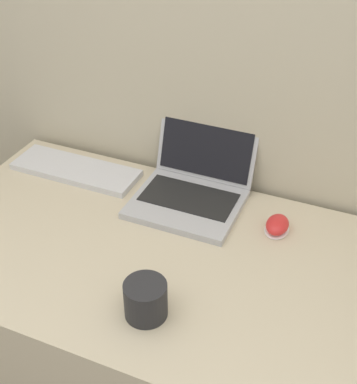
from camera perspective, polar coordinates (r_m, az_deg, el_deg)
The scene contains 6 objects.
wall_back at distance 1.50m, azimuth 5.80°, elevation 17.24°, with size 7.00×0.04×2.50m.
desk at distance 1.69m, azimuth -0.58°, elevation -16.49°, with size 1.40×0.74×0.77m.
laptop at distance 1.59m, azimuth 1.68°, elevation 1.26°, with size 0.31×0.34×0.26m.
drink_cup at distance 1.24m, azimuth -3.53°, elevation -11.32°, with size 0.10×0.10×0.09m.
computer_mouse at distance 1.50m, azimuth 10.49°, elevation -3.52°, with size 0.07×0.09×0.04m.
external_keyboard at distance 1.75m, azimuth -10.90°, elevation 2.35°, with size 0.41×0.14×0.02m.
Camera 1 is at (0.43, -0.58, 1.71)m, focal length 50.00 mm.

